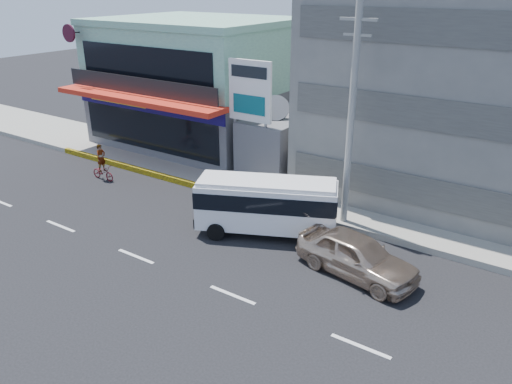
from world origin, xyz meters
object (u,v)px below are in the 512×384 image
concrete_building (493,61)px  utility_pole_near (351,119)px  minibus (267,202)px  sedan (357,255)px  shop_building (199,86)px  satellite_dish (276,117)px  motorcycle_rider (102,168)px  billboard (250,98)px

concrete_building → utility_pole_near: size_ratio=1.60×
utility_pole_near → minibus: bearing=-134.6°
sedan → shop_building: bearing=69.1°
shop_building → minibus: 14.84m
shop_building → sedan: size_ratio=2.51×
minibus → sedan: 4.88m
shop_building → utility_pole_near: size_ratio=1.24×
satellite_dish → utility_pole_near: utility_pole_near is taller
shop_building → motorcycle_rider: (-0.05, -8.77, -3.30)m
concrete_building → minibus: 13.33m
motorcycle_rider → sedan: bearing=-4.7°
concrete_building → billboard: (-10.50, -5.80, -2.07)m
shop_building → satellite_dish: 8.54m
shop_building → utility_pole_near: 15.50m
concrete_building → sedan: 12.89m
shop_building → minibus: (11.41, -9.17, -2.45)m
billboard → motorcycle_rider: bearing=-151.9°
satellite_dish → utility_pole_near: size_ratio=0.15×
concrete_building → shop_building: bearing=-176.6°
shop_building → motorcycle_rider: bearing=-90.3°
billboard → motorcycle_rider: (-7.55, -4.03, -4.23)m
satellite_dish → billboard: 2.31m
concrete_building → minibus: concrete_building is taller
utility_pole_near → satellite_dish: bearing=149.0°
sedan → utility_pole_near: bearing=42.2°
concrete_building → utility_pole_near: (-4.00, -7.60, -1.85)m
satellite_dish → utility_pole_near: bearing=-31.0°
concrete_building → minibus: bearing=-122.8°
minibus → billboard: bearing=131.5°
satellite_dish → motorcycle_rider: size_ratio=0.71×
sedan → motorcycle_rider: (-16.20, 1.34, -0.15)m
satellite_dish → shop_building: bearing=159.8°
motorcycle_rider → concrete_building: bearing=28.6°
shop_building → billboard: shop_building is taller
satellite_dish → minibus: size_ratio=0.23×
utility_pole_near → motorcycle_rider: bearing=-171.0°
shop_building → minibus: shop_building is taller
concrete_building → sedan: (-1.85, -11.17, -6.16)m
shop_building → billboard: size_ratio=1.80×
minibus → motorcycle_rider: (-11.46, 0.40, -0.86)m
satellite_dish → concrete_building: bearing=21.8°
billboard → minibus: size_ratio=1.07×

